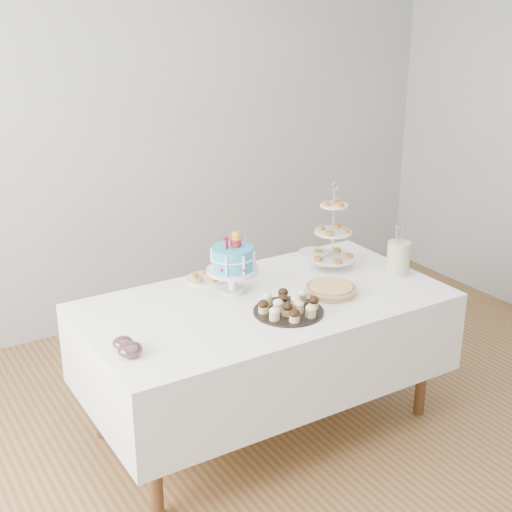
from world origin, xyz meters
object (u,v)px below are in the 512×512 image
utensil_pitcher (398,257)px  table (265,338)px  pie (331,289)px  cupcake_tray (289,305)px  jam_bowl_a (130,350)px  plate_stack (314,257)px  birthday_cake (233,271)px  pastry_plate (206,277)px  jam_bowl_b (123,343)px  tiered_stand (333,233)px

utensil_pitcher → table: bearing=155.5°
pie → cupcake_tray: bearing=-166.6°
jam_bowl_a → plate_stack: bearing=20.3°
birthday_cake → plate_stack: birthday_cake is taller
table → pastry_plate: pastry_plate is taller
plate_stack → utensil_pitcher: utensil_pitcher is taller
pie → jam_bowl_b: (-1.18, 0.00, 0.00)m
table → jam_bowl_a: jam_bowl_a is taller
table → tiered_stand: size_ratio=3.74×
cupcake_tray → jam_bowl_a: cupcake_tray is taller
cupcake_tray → jam_bowl_b: size_ratio=3.77×
jam_bowl_a → jam_bowl_b: 0.09m
table → pastry_plate: (-0.14, 0.40, 0.24)m
birthday_cake → plate_stack: bearing=11.5°
table → birthday_cake: size_ratio=4.39×
table → utensil_pitcher: 0.91m
pie → tiered_stand: tiered_stand is taller
cupcake_tray → pie: (0.33, 0.08, -0.01)m
pie → jam_bowl_b: size_ratio=2.97×
jam_bowl_b → jam_bowl_a: bearing=-90.0°
pastry_plate → pie: bearing=-47.6°
table → jam_bowl_b: 0.89m
table → jam_bowl_b: jam_bowl_b is taller
cupcake_tray → utensil_pitcher: utensil_pitcher is taller
birthday_cake → pie: birthday_cake is taller
birthday_cake → pie: size_ratio=1.55×
table → jam_bowl_a: size_ratio=17.03×
birthday_cake → cupcake_tray: (0.11, -0.38, -0.08)m
pie → pastry_plate: size_ratio=1.23×
table → jam_bowl_a: 0.90m
plate_stack → pastry_plate: bearing=171.4°
birthday_cake → utensil_pitcher: birthday_cake is taller
jam_bowl_b → utensil_pitcher: bearing=1.1°
jam_bowl_a → utensil_pitcher: utensil_pitcher is taller
tiered_stand → pastry_plate: size_ratio=2.24×
table → pie: pie is taller
jam_bowl_b → pie: bearing=-0.0°
cupcake_tray → jam_bowl_b: 0.86m
cupcake_tray → jam_bowl_a: size_ratio=3.18×
table → birthday_cake: birthday_cake is taller
jam_bowl_a → pie: bearing=4.3°
table → jam_bowl_b: size_ratio=20.18×
pie → pastry_plate: bearing=132.4°
cupcake_tray → jam_bowl_a: 0.85m
birthday_cake → pie: 0.53m
pastry_plate → cupcake_tray: bearing=-75.8°
table → plate_stack: bearing=29.3°
table → jam_bowl_b: (-0.84, -0.12, 0.25)m
table → utensil_pitcher: (0.84, -0.09, 0.33)m
birthday_cake → pastry_plate: bearing=101.7°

